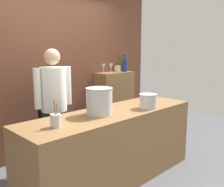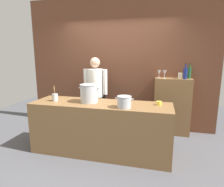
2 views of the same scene
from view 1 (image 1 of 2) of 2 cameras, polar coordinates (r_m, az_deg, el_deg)
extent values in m
plane|color=#4C4C51|center=(3.43, 0.23, -18.81)|extent=(8.00, 8.00, 0.00)
cube|color=brown|center=(4.12, -13.79, 7.59)|extent=(4.40, 0.10, 3.00)
cube|color=brown|center=(3.24, 0.24, -11.82)|extent=(2.40, 0.70, 0.90)
cube|color=brown|center=(4.84, 0.67, -2.41)|extent=(0.76, 0.32, 1.22)
cylinder|color=black|center=(3.65, -11.22, -9.96)|extent=(0.14, 0.14, 0.84)
cylinder|color=black|center=(3.56, -14.07, -10.57)|extent=(0.14, 0.14, 0.84)
cylinder|color=white|center=(3.43, -13.08, 0.95)|extent=(0.34, 0.34, 0.58)
cube|color=black|center=(3.63, -14.24, -2.46)|extent=(0.30, 0.04, 0.52)
cylinder|color=white|center=(3.53, -9.92, 1.79)|extent=(0.09, 0.09, 0.52)
cylinder|color=white|center=(3.33, -16.46, 1.04)|extent=(0.09, 0.09, 0.52)
sphere|color=tan|center=(3.39, -13.37, 8.06)|extent=(0.21, 0.21, 0.21)
cylinder|color=#B7BABF|center=(2.93, -2.88, -1.84)|extent=(0.30, 0.30, 0.31)
cylinder|color=#B7BABF|center=(2.90, -2.91, 1.20)|extent=(0.32, 0.32, 0.01)
cube|color=#B7BABF|center=(2.81, -5.48, -0.38)|extent=(0.04, 0.02, 0.02)
cube|color=#B7BABF|center=(3.03, -0.51, 0.44)|extent=(0.04, 0.02, 0.02)
cylinder|color=#B7BABF|center=(3.28, 8.12, -1.78)|extent=(0.22, 0.22, 0.18)
cylinder|color=#B7BABF|center=(3.27, 8.16, -0.18)|extent=(0.23, 0.23, 0.01)
cube|color=#B7BABF|center=(3.17, 6.76, -1.11)|extent=(0.04, 0.02, 0.02)
cube|color=#B7BABF|center=(3.37, 9.45, -0.51)|extent=(0.04, 0.02, 0.02)
cylinder|color=#B7BABF|center=(2.54, -12.60, -6.01)|extent=(0.10, 0.10, 0.13)
cylinder|color=olive|center=(2.52, -12.68, -4.20)|extent=(0.02, 0.02, 0.26)
cylinder|color=olive|center=(2.52, -12.28, -4.50)|extent=(0.04, 0.04, 0.23)
cylinder|color=yellow|center=(3.88, 9.27, -0.82)|extent=(0.09, 0.09, 0.07)
cylinder|color=navy|center=(4.86, 2.94, 6.20)|extent=(0.08, 0.08, 0.22)
cylinder|color=navy|center=(4.85, 2.96, 7.99)|extent=(0.03, 0.03, 0.09)
cylinder|color=black|center=(4.85, 2.96, 8.56)|extent=(0.03, 0.03, 0.01)
cylinder|color=#1E592D|center=(5.01, 2.58, 6.44)|extent=(0.07, 0.07, 0.24)
cylinder|color=#1E592D|center=(5.00, 2.59, 8.15)|extent=(0.02, 0.02, 0.06)
cylinder|color=black|center=(5.00, 2.59, 8.58)|extent=(0.03, 0.03, 0.01)
cylinder|color=silver|center=(4.53, -1.94, 4.58)|extent=(0.06, 0.06, 0.01)
cylinder|color=silver|center=(4.53, -1.95, 5.05)|extent=(0.01, 0.01, 0.07)
cone|color=silver|center=(4.52, -1.95, 6.10)|extent=(0.07, 0.07, 0.10)
cylinder|color=silver|center=(4.55, -0.24, 4.61)|extent=(0.06, 0.06, 0.01)
cylinder|color=silver|center=(4.55, -0.24, 5.17)|extent=(0.01, 0.01, 0.08)
cone|color=silver|center=(4.54, -0.24, 6.23)|extent=(0.08, 0.08, 0.09)
cube|color=beige|center=(4.87, 1.26, 5.62)|extent=(0.08, 0.08, 0.11)
camera|label=2|loc=(3.24, 62.50, 5.67)|focal=30.98mm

